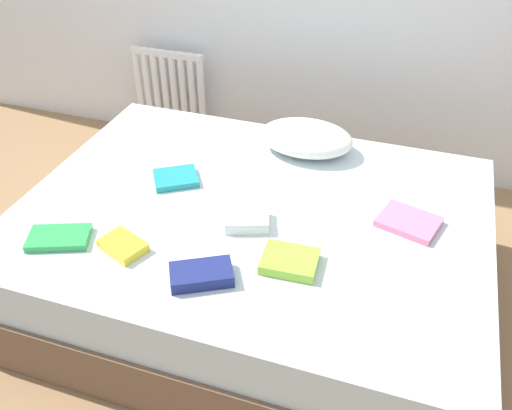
# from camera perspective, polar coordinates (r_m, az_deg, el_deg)

# --- Properties ---
(ground_plane) EXTENTS (8.00, 8.00, 0.00)m
(ground_plane) POSITION_cam_1_polar(r_m,az_deg,el_deg) (2.63, -0.35, -9.04)
(ground_plane) COLOR #93704C
(bed) EXTENTS (2.00, 1.50, 0.50)m
(bed) POSITION_cam_1_polar(r_m,az_deg,el_deg) (2.46, -0.37, -5.02)
(bed) COLOR brown
(bed) RESTS_ON ground
(radiator) EXTENTS (0.49, 0.04, 0.52)m
(radiator) POSITION_cam_1_polar(r_m,az_deg,el_deg) (3.66, -9.08, 11.91)
(radiator) COLOR white
(radiator) RESTS_ON ground
(pillow) EXTENTS (0.46, 0.32, 0.14)m
(pillow) POSITION_cam_1_polar(r_m,az_deg,el_deg) (2.67, 5.29, 7.06)
(pillow) COLOR white
(pillow) RESTS_ON bed
(textbook_pink) EXTENTS (0.27, 0.24, 0.03)m
(textbook_pink) POSITION_cam_1_polar(r_m,az_deg,el_deg) (2.29, 15.79, -1.71)
(textbook_pink) COLOR pink
(textbook_pink) RESTS_ON bed
(textbook_lime) EXTENTS (0.21, 0.18, 0.04)m
(textbook_lime) POSITION_cam_1_polar(r_m,az_deg,el_deg) (2.02, 3.58, -5.92)
(textbook_lime) COLOR #8CC638
(textbook_lime) RESTS_ON bed
(textbook_yellow) EXTENTS (0.21, 0.18, 0.04)m
(textbook_yellow) POSITION_cam_1_polar(r_m,az_deg,el_deg) (2.14, -13.83, -4.18)
(textbook_yellow) COLOR yellow
(textbook_yellow) RESTS_ON bed
(textbook_navy) EXTENTS (0.26, 0.22, 0.05)m
(textbook_navy) POSITION_cam_1_polar(r_m,az_deg,el_deg) (1.97, -5.77, -7.30)
(textbook_navy) COLOR navy
(textbook_navy) RESTS_ON bed
(textbook_white) EXTENTS (0.21, 0.19, 0.05)m
(textbook_white) POSITION_cam_1_polar(r_m,az_deg,el_deg) (2.20, -0.97, -1.54)
(textbook_white) COLOR white
(textbook_white) RESTS_ON bed
(textbook_teal) EXTENTS (0.25, 0.24, 0.03)m
(textbook_teal) POSITION_cam_1_polar(r_m,az_deg,el_deg) (2.49, -8.46, 2.82)
(textbook_teal) COLOR teal
(textbook_teal) RESTS_ON bed
(textbook_green) EXTENTS (0.27, 0.22, 0.03)m
(textbook_green) POSITION_cam_1_polar(r_m,az_deg,el_deg) (2.26, -20.04, -3.26)
(textbook_green) COLOR green
(textbook_green) RESTS_ON bed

